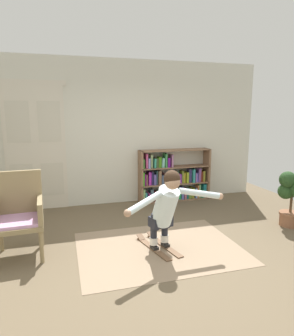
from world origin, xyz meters
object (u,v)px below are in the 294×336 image
(wicker_chair, at_px, (19,212))
(potted_plant, at_px, (294,192))
(bookshelf, at_px, (172,179))
(person_skier, at_px, (166,205))
(skis_pair, at_px, (158,246))

(wicker_chair, bearing_deg, potted_plant, -2.05)
(bookshelf, bearing_deg, person_skier, -112.63)
(potted_plant, relative_size, skis_pair, 1.07)
(potted_plant, height_order, person_skier, person_skier)
(bookshelf, distance_m, potted_plant, 2.39)
(bookshelf, distance_m, wicker_chair, 3.34)
(wicker_chair, bearing_deg, bookshelf, 32.47)
(person_skier, bearing_deg, wicker_chair, 165.11)
(bookshelf, xyz_separation_m, potted_plant, (1.39, -1.94, 0.11))
(bookshelf, xyz_separation_m, wicker_chair, (-2.81, -1.79, 0.12))
(bookshelf, bearing_deg, wicker_chair, -147.53)
(skis_pair, bearing_deg, potted_plant, 3.72)
(bookshelf, distance_m, person_skier, 2.48)
(wicker_chair, height_order, potted_plant, wicker_chair)
(bookshelf, xyz_separation_m, person_skier, (-0.95, -2.28, 0.21))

